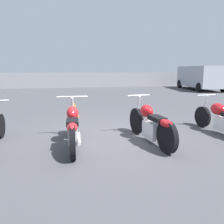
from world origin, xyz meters
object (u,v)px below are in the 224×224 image
Objects in this scene: motorcycle_slot_4 at (224,119)px; parked_van at (200,77)px; motorcycle_slot_3 at (151,124)px; motorcycle_slot_2 at (73,127)px; traffic_cone_near at (74,110)px.

parked_van is at bearing 55.34° from motorcycle_slot_4.
motorcycle_slot_2 is at bearing 170.70° from motorcycle_slot_3.
parked_van reaches higher than motorcycle_slot_4.
motorcycle_slot_2 is 0.99× the size of motorcycle_slot_3.
traffic_cone_near is at bearing -132.97° from parked_van.
motorcycle_slot_2 is 0.98× the size of motorcycle_slot_4.
motorcycle_slot_3 is 3.60m from traffic_cone_near.
motorcycle_slot_3 reaches higher than traffic_cone_near.
motorcycle_slot_2 and motorcycle_slot_3 have the same top height.
motorcycle_slot_3 is at bearing -62.28° from traffic_cone_near.
motorcycle_slot_2 reaches higher than traffic_cone_near.
motorcycle_slot_4 is 4.22× the size of traffic_cone_near.
motorcycle_slot_4 is at bearing -112.25° from parked_van.
motorcycle_slot_3 is 4.17× the size of traffic_cone_near.
motorcycle_slot_4 is 4.78m from traffic_cone_near.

